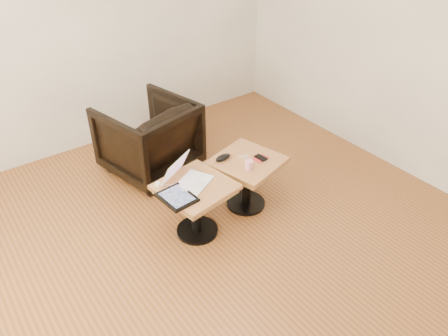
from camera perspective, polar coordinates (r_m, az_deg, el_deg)
room_shell at (r=2.39m, az=-2.31°, el=8.62°), size 4.52×4.52×2.71m
side_table_left at (r=3.31m, az=-3.70°, el=-3.87°), size 0.58×0.58×0.46m
side_table_right at (r=3.59m, az=3.00°, el=-0.47°), size 0.62×0.62×0.46m
laptop at (r=3.25m, az=-4.84°, el=-1.35°), size 0.40×0.40×0.20m
tablet at (r=3.13m, az=-6.16°, el=-3.82°), size 0.23×0.28×0.02m
charging_adapter at (r=3.27m, az=-8.65°, el=-2.07°), size 0.05×0.05×0.02m
glasses_case at (r=3.51m, az=-0.13°, el=1.39°), size 0.15×0.07×0.05m
striped_cup at (r=3.39m, az=3.25°, el=0.42°), size 0.09×0.09×0.08m
earbuds_tangle at (r=3.56m, az=2.61°, el=1.55°), size 0.08×0.05×0.02m
phone_on_sleeve at (r=3.55m, az=4.84°, el=1.30°), size 0.13×0.11×0.01m
armchair at (r=4.10m, az=-9.81°, el=3.90°), size 0.90×0.91×0.70m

